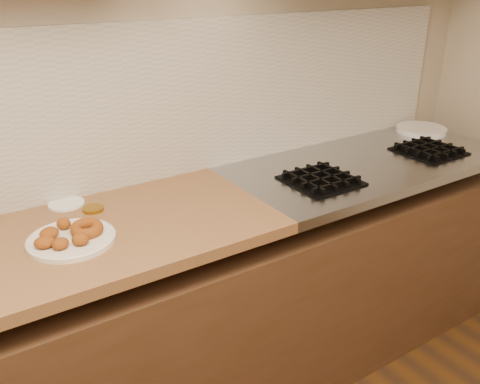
% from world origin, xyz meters
% --- Properties ---
extents(wall_back, '(4.00, 0.02, 2.70)m').
position_xyz_m(wall_back, '(0.00, 2.00, 1.35)').
color(wall_back, tan).
rests_on(wall_back, ground).
extents(base_cabinet, '(3.60, 0.60, 0.77)m').
position_xyz_m(base_cabinet, '(0.00, 1.69, 0.39)').
color(base_cabinet, '#4D2F1E').
rests_on(base_cabinet, floor).
extents(stovetop, '(1.30, 0.62, 0.04)m').
position_xyz_m(stovetop, '(1.15, 1.69, 0.88)').
color(stovetop, '#9EA0A5').
rests_on(stovetop, base_cabinet).
extents(backsplash, '(3.60, 0.02, 0.60)m').
position_xyz_m(backsplash, '(0.00, 1.99, 1.20)').
color(backsplash, '#B9B3A5').
rests_on(backsplash, wall_back).
extents(burner_grates, '(0.91, 0.26, 0.03)m').
position_xyz_m(burner_grates, '(1.13, 1.61, 0.91)').
color(burner_grates, black).
rests_on(burner_grates, stovetop).
extents(donut_plate, '(0.26, 0.26, 0.02)m').
position_xyz_m(donut_plate, '(-0.16, 1.66, 0.91)').
color(donut_plate, silver).
rests_on(donut_plate, butcher_block).
extents(ring_donut, '(0.11, 0.11, 0.05)m').
position_xyz_m(ring_donut, '(-0.11, 1.66, 0.93)').
color(ring_donut, '#924D0E').
rests_on(ring_donut, donut_plate).
extents(fried_dough_chunks, '(0.16, 0.19, 0.04)m').
position_xyz_m(fried_dough_chunks, '(-0.20, 1.65, 0.93)').
color(fried_dough_chunks, '#924D0E').
rests_on(fried_dough_chunks, donut_plate).
extents(tub_lid, '(0.13, 0.13, 0.01)m').
position_xyz_m(tub_lid, '(-0.10, 1.94, 0.90)').
color(tub_lid, white).
rests_on(tub_lid, butcher_block).
extents(brass_jar_lid, '(0.08, 0.08, 0.01)m').
position_xyz_m(brass_jar_lid, '(-0.03, 1.84, 0.91)').
color(brass_jar_lid, '#A1741B').
rests_on(brass_jar_lid, butcher_block).
extents(plate_stack, '(0.25, 0.25, 0.02)m').
position_xyz_m(plate_stack, '(1.68, 1.84, 0.91)').
color(plate_stack, silver).
rests_on(plate_stack, stovetop).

